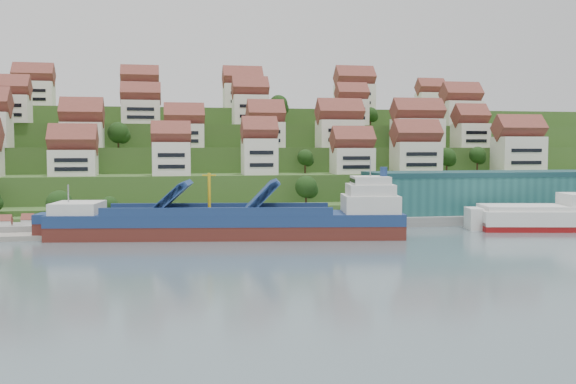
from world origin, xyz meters
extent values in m
plane|color=slate|center=(0.00, 0.00, 0.00)|extent=(300.00, 300.00, 0.00)
cube|color=gray|center=(20.00, 15.00, 1.10)|extent=(180.00, 14.00, 2.20)
cube|color=gray|center=(-58.00, 12.00, 0.50)|extent=(45.00, 20.00, 1.00)
cube|color=#2D4C1E|center=(0.00, 86.00, 2.00)|extent=(260.00, 128.00, 4.00)
cube|color=#2D4C1E|center=(0.00, 91.00, 5.50)|extent=(260.00, 118.00, 11.00)
cube|color=#2D4C1E|center=(0.00, 99.00, 9.00)|extent=(260.00, 102.00, 18.00)
cube|color=#2D4C1E|center=(0.00, 107.00, 12.50)|extent=(260.00, 86.00, 25.00)
cube|color=#2D4C1E|center=(0.00, 116.00, 15.50)|extent=(260.00, 68.00, 31.00)
cube|color=white|center=(-48.40, 39.70, 14.23)|extent=(11.22, 8.57, 6.45)
cube|color=white|center=(-24.34, 36.30, 15.19)|extent=(9.39, 7.03, 8.38)
cube|color=white|center=(-1.70, 37.33, 15.66)|extent=(8.76, 7.62, 9.33)
cube|color=white|center=(23.78, 38.29, 14.45)|extent=(10.71, 7.73, 6.91)
cube|color=white|center=(42.59, 39.85, 15.28)|extent=(12.53, 8.26, 8.55)
cube|color=white|center=(73.83, 39.84, 16.05)|extent=(13.32, 8.31, 10.11)
cube|color=white|center=(-47.87, 54.55, 21.42)|extent=(10.91, 8.98, 6.84)
cube|color=white|center=(-20.36, 56.20, 21.32)|extent=(10.75, 7.90, 6.64)
cube|color=white|center=(2.59, 53.86, 21.61)|extent=(10.06, 8.56, 7.22)
cube|color=white|center=(24.66, 54.42, 22.02)|extent=(12.80, 8.36, 8.04)
cube|color=white|center=(49.03, 54.61, 22.31)|extent=(14.64, 8.18, 8.63)
cube|color=white|center=(66.56, 55.20, 21.67)|extent=(9.62, 8.04, 7.34)
cube|color=white|center=(-68.50, 67.12, 28.91)|extent=(9.89, 7.86, 7.82)
cube|color=white|center=(-32.65, 69.31, 28.49)|extent=(11.21, 7.30, 6.98)
cube|color=white|center=(0.44, 70.64, 29.57)|extent=(10.65, 7.79, 9.14)
cube|color=white|center=(32.65, 68.83, 29.08)|extent=(9.50, 7.14, 8.17)
cube|color=white|center=(70.96, 70.90, 29.13)|extent=(12.24, 8.47, 8.26)
cube|color=white|center=(-66.54, 89.88, 34.97)|extent=(11.98, 8.03, 7.94)
cube|color=white|center=(-33.40, 87.13, 35.03)|extent=(11.61, 7.51, 8.07)
cube|color=white|center=(0.36, 89.13, 35.15)|extent=(12.75, 8.15, 8.31)
cube|color=white|center=(39.89, 89.64, 35.47)|extent=(12.98, 8.73, 8.95)
cube|color=white|center=(69.44, 92.25, 34.40)|extent=(9.63, 7.05, 6.79)
ellipsoid|color=#1D3E14|center=(8.28, 26.11, 8.37)|extent=(5.50, 5.50, 5.50)
ellipsoid|color=#1D3E14|center=(53.35, 43.11, 15.41)|extent=(5.17, 5.17, 5.17)
ellipsoid|color=#1D3E14|center=(62.81, 43.11, 15.93)|extent=(4.78, 4.78, 4.78)
ellipsoid|color=#1D3E14|center=(11.95, 43.66, 15.36)|extent=(4.40, 4.40, 4.40)
ellipsoid|color=#1D3E14|center=(44.78, 59.83, 24.09)|extent=(4.80, 4.80, 4.80)
ellipsoid|color=#1D3E14|center=(-53.32, 59.38, 22.14)|extent=(5.47, 5.47, 5.47)
ellipsoid|color=#1D3E14|center=(-38.63, 57.97, 22.23)|extent=(5.93, 5.93, 5.93)
ellipsoid|color=#1D3E14|center=(9.83, 73.21, 31.72)|extent=(5.92, 5.92, 5.92)
ellipsoid|color=#1D3E14|center=(36.37, 75.94, 30.51)|extent=(5.17, 5.17, 5.17)
ellipsoid|color=#1D3E14|center=(40.63, 73.97, 28.91)|extent=(4.69, 4.69, 4.69)
ellipsoid|color=#1D3E14|center=(-48.86, 19.00, 5.80)|extent=(5.82, 5.82, 5.82)
ellipsoid|color=#1D3E14|center=(-38.22, 19.00, 5.28)|extent=(3.87, 3.87, 3.87)
cube|color=#235F5E|center=(52.00, 17.00, 7.20)|extent=(60.00, 15.00, 10.00)
cylinder|color=gray|center=(18.00, 10.00, 6.20)|extent=(0.16, 0.16, 8.00)
cube|color=maroon|center=(18.60, 10.00, 9.80)|extent=(1.20, 0.05, 0.80)
cube|color=white|center=(-58.00, 10.00, 2.10)|extent=(2.40, 2.20, 2.20)
cube|color=white|center=(-54.00, 11.50, 2.10)|extent=(2.40, 2.20, 2.20)
cube|color=#5A221B|center=(-13.85, -0.59, 1.00)|extent=(70.83, 21.48, 4.49)
cube|color=navy|center=(-13.85, -0.59, 3.86)|extent=(70.84, 21.59, 2.33)
cube|color=silver|center=(-43.11, 3.99, 6.10)|extent=(10.45, 11.50, 2.33)
cube|color=#262628|center=(-15.62, -0.32, 5.03)|extent=(45.75, 16.00, 0.27)
cube|color=navy|center=(-25.37, 1.21, 8.08)|extent=(8.18, 10.83, 6.21)
cube|color=navy|center=(-7.64, -1.57, 8.08)|extent=(7.84, 10.78, 6.56)
cylinder|color=yellow|center=(-17.39, -0.04, 8.97)|extent=(0.72, 0.72, 8.08)
cube|color=silver|center=(14.52, -5.04, 6.73)|extent=(12.22, 11.78, 3.59)
cube|color=silver|center=(14.52, -5.04, 9.60)|extent=(10.28, 10.43, 2.24)
cube|color=silver|center=(14.52, -5.04, 11.49)|extent=(8.34, 9.09, 1.62)
cylinder|color=navy|center=(17.18, -5.46, 13.19)|extent=(1.64, 1.64, 1.97)
cube|color=maroon|center=(56.56, -1.31, 0.60)|extent=(31.61, 16.86, 2.60)
cube|color=white|center=(56.56, -1.31, 2.80)|extent=(31.63, 16.97, 3.20)
cube|color=white|center=(56.56, -1.31, 4.80)|extent=(29.92, 15.48, 1.20)
camera|label=1|loc=(-26.37, -128.17, 18.13)|focal=40.00mm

